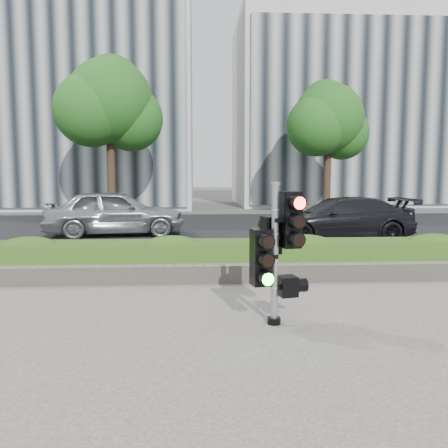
{
  "coord_description": "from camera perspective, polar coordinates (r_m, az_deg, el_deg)",
  "views": [
    {
      "loc": [
        -0.68,
        -6.88,
        2.11
      ],
      "look_at": [
        -0.26,
        0.6,
        1.28
      ],
      "focal_mm": 38.0,
      "sensor_mm": 36.0,
      "label": 1
    }
  ],
  "objects": [
    {
      "name": "ground",
      "position": [
        7.23,
        2.36,
        -10.68
      ],
      "size": [
        120.0,
        120.0,
        0.0
      ],
      "primitive_type": "plane",
      "color": "#51514C",
      "rests_on": "ground"
    },
    {
      "name": "sidewalk",
      "position": [
        4.9,
        5.35,
        -19.02
      ],
      "size": [
        16.0,
        11.0,
        0.03
      ],
      "primitive_type": "cube",
      "color": "#9E9389",
      "rests_on": "ground"
    },
    {
      "name": "road",
      "position": [
        17.02,
        -0.9,
        -0.8
      ],
      "size": [
        60.0,
        13.0,
        0.02
      ],
      "primitive_type": "cube",
      "color": "black",
      "rests_on": "ground"
    },
    {
      "name": "curb",
      "position": [
        10.26,
        0.65,
        -5.23
      ],
      "size": [
        60.0,
        0.25,
        0.12
      ],
      "primitive_type": "cube",
      "color": "gray",
      "rests_on": "ground"
    },
    {
      "name": "stone_wall",
      "position": [
        9.01,
        1.19,
        -5.94
      ],
      "size": [
        12.0,
        0.32,
        0.34
      ],
      "primitive_type": "cube",
      "color": "gray",
      "rests_on": "sidewalk"
    },
    {
      "name": "hedge",
      "position": [
        9.61,
        0.89,
        -4.13
      ],
      "size": [
        12.0,
        1.0,
        0.68
      ],
      "primitive_type": "cube",
      "color": "#5B942D",
      "rests_on": "sidewalk"
    },
    {
      "name": "building_left",
      "position": [
        31.48,
        -19.24,
        15.8
      ],
      "size": [
        16.0,
        9.0,
        15.0
      ],
      "primitive_type": "cube",
      "color": "#B7B7B2",
      "rests_on": "ground"
    },
    {
      "name": "building_right",
      "position": [
        34.17,
        17.22,
        12.55
      ],
      "size": [
        18.0,
        10.0,
        12.0
      ],
      "primitive_type": "cube",
      "color": "#B7B7B2",
      "rests_on": "ground"
    },
    {
      "name": "tree_left",
      "position": [
        21.98,
        -13.64,
        13.79
      ],
      "size": [
        4.61,
        4.03,
        7.34
      ],
      "color": "black",
      "rests_on": "ground"
    },
    {
      "name": "tree_right",
      "position": [
        23.38,
        12.36,
        11.97
      ],
      "size": [
        4.1,
        3.58,
        6.53
      ],
      "color": "black",
      "rests_on": "ground"
    },
    {
      "name": "traffic_signal",
      "position": [
        6.47,
        6.26,
        -2.66
      ],
      "size": [
        0.7,
        0.58,
        1.95
      ],
      "rotation": [
        0.0,
        0.0,
        0.23
      ],
      "color": "black",
      "rests_on": "sidewalk"
    },
    {
      "name": "car_silver",
      "position": [
        15.99,
        -12.98,
        1.38
      ],
      "size": [
        4.66,
        2.3,
        1.53
      ],
      "primitive_type": "imported",
      "rotation": [
        0.0,
        0.0,
        1.68
      ],
      "color": "#9FA1A6",
      "rests_on": "road"
    },
    {
      "name": "car_dark",
      "position": [
        14.88,
        13.66,
        0.61
      ],
      "size": [
        4.74,
        2.3,
        1.33
      ],
      "primitive_type": "imported",
      "rotation": [
        0.0,
        0.0,
        -1.47
      ],
      "color": "black",
      "rests_on": "road"
    }
  ]
}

